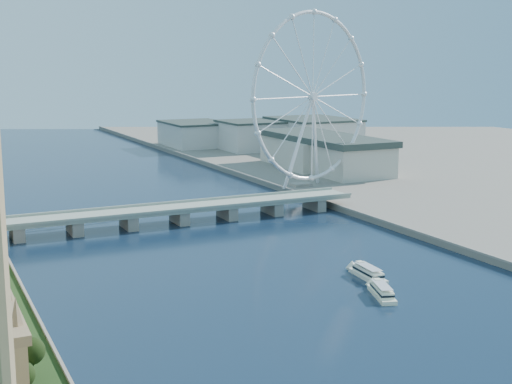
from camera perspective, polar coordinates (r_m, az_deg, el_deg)
westminster_bridge at (r=413.57m, az=-6.16°, el=-1.58°), size 220.00×22.00×9.50m
london_eye at (r=506.17m, az=4.56°, el=7.56°), size 113.60×39.12×124.30m
county_hall at (r=605.04m, az=5.40°, el=1.56°), size 54.00×144.00×35.00m
city_skyline at (r=669.15m, az=-10.51°, el=3.73°), size 505.00×280.00×32.00m
tour_boat_near at (r=289.38m, az=10.02°, el=-8.25°), size 14.24×25.82×5.51m
tour_boat_far at (r=312.27m, az=8.95°, el=-6.83°), size 8.76×26.83×5.80m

